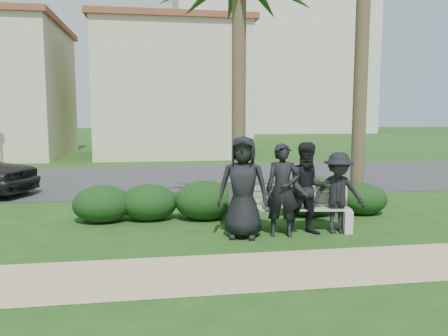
{
  "coord_description": "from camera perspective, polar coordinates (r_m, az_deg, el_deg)",
  "views": [
    {
      "loc": [
        -1.95,
        -7.75,
        2.21
      ],
      "look_at": [
        -0.58,
        1.0,
        1.17
      ],
      "focal_mm": 35.0,
      "sensor_mm": 36.0,
      "label": 1
    }
  ],
  "objects": [
    {
      "name": "ground",
      "position": [
        8.29,
        5.09,
        -8.77
      ],
      "size": [
        160.0,
        160.0,
        0.0
      ],
      "primitive_type": "plane",
      "color": "#1A4313",
      "rests_on": "ground"
    },
    {
      "name": "footpath",
      "position": [
        6.64,
        8.94,
        -12.82
      ],
      "size": [
        30.0,
        1.6,
        0.01
      ],
      "primitive_type": "cube",
      "color": "tan",
      "rests_on": "ground"
    },
    {
      "name": "asphalt_street",
      "position": [
        16.02,
        -1.82,
        -1.2
      ],
      "size": [
        160.0,
        8.0,
        0.01
      ],
      "primitive_type": "cube",
      "color": "#2D2D30",
      "rests_on": "ground"
    },
    {
      "name": "stucco_bldg_right",
      "position": [
        25.81,
        -6.87,
        9.92
      ],
      "size": [
        8.4,
        8.4,
        7.3
      ],
      "color": "beige",
      "rests_on": "ground"
    },
    {
      "name": "hotel_tower",
      "position": [
        65.7,
        5.52,
        16.52
      ],
      "size": [
        26.0,
        18.0,
        37.3
      ],
      "color": "beige",
      "rests_on": "ground"
    },
    {
      "name": "park_bench",
      "position": [
        8.63,
        8.44,
        -5.67
      ],
      "size": [
        2.42,
        0.87,
        0.82
      ],
      "rotation": [
        0.0,
        0.0,
        -0.15
      ],
      "color": "gray",
      "rests_on": "ground"
    },
    {
      "name": "man_a",
      "position": [
        7.96,
        2.5,
        -2.51
      ],
      "size": [
        1.04,
        0.82,
        1.87
      ],
      "primitive_type": "imported",
      "rotation": [
        0.0,
        0.0,
        -0.28
      ],
      "color": "black",
      "rests_on": "ground"
    },
    {
      "name": "man_b",
      "position": [
        8.14,
        7.67,
        -2.88
      ],
      "size": [
        0.71,
        0.56,
        1.73
      ],
      "primitive_type": "imported",
      "rotation": [
        0.0,
        0.0,
        -0.25
      ],
      "color": "black",
      "rests_on": "ground"
    },
    {
      "name": "man_c",
      "position": [
        8.3,
        10.95,
        -2.7
      ],
      "size": [
        0.88,
        0.71,
        1.74
      ],
      "primitive_type": "imported",
      "rotation": [
        0.0,
        0.0,
        -0.06
      ],
      "color": "black",
      "rests_on": "ground"
    },
    {
      "name": "man_d",
      "position": [
        8.56,
        14.68,
        -3.16
      ],
      "size": [
        1.08,
        0.73,
        1.55
      ],
      "primitive_type": "imported",
      "rotation": [
        0.0,
        0.0,
        -0.16
      ],
      "color": "black",
      "rests_on": "ground"
    },
    {
      "name": "hedge_a",
      "position": [
        9.59,
        -15.61,
        -4.4
      ],
      "size": [
        1.23,
        1.02,
        0.8
      ],
      "primitive_type": "ellipsoid",
      "color": "black",
      "rests_on": "ground"
    },
    {
      "name": "hedge_b",
      "position": [
        9.56,
        -9.75,
        -4.31
      ],
      "size": [
        1.22,
        1.01,
        0.8
      ],
      "primitive_type": "ellipsoid",
      "color": "black",
      "rests_on": "ground"
    },
    {
      "name": "hedge_c",
      "position": [
        9.5,
        -2.48,
        -4.09
      ],
      "size": [
        1.32,
        1.09,
        0.86
      ],
      "primitive_type": "ellipsoid",
      "color": "black",
      "rests_on": "ground"
    },
    {
      "name": "hedge_d",
      "position": [
        10.04,
        10.97,
        -3.4
      ],
      "size": [
        1.43,
        1.18,
        0.93
      ],
      "primitive_type": "ellipsoid",
      "color": "black",
      "rests_on": "ground"
    },
    {
      "name": "hedge_e",
      "position": [
        10.46,
        17.68,
        -3.76
      ],
      "size": [
        1.12,
        0.92,
        0.73
      ],
      "primitive_type": "ellipsoid",
      "color": "black",
      "rests_on": "ground"
    }
  ]
}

